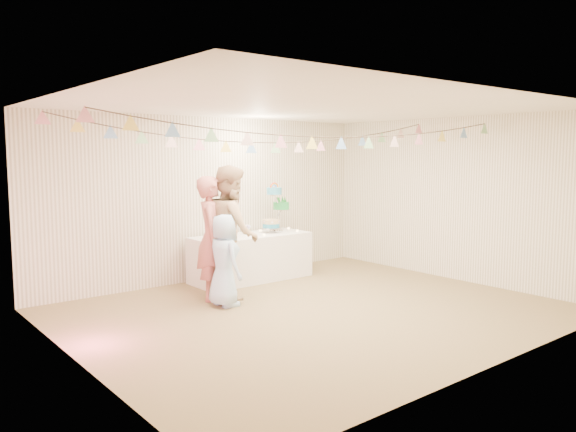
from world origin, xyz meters
TOP-DOWN VIEW (x-y plane):
  - floor at (0.00, 0.00)m, footprint 6.00×6.00m
  - ceiling at (0.00, 0.00)m, footprint 6.00×6.00m
  - back_wall at (0.00, 2.50)m, footprint 6.00×6.00m
  - front_wall at (0.00, -2.50)m, footprint 6.00×6.00m
  - left_wall at (-3.00, 0.00)m, footprint 5.00×5.00m
  - right_wall at (3.00, 0.00)m, footprint 5.00×5.00m
  - table at (0.42, 2.02)m, footprint 1.95×0.78m
  - cake_stand at (0.97, 2.07)m, footprint 0.68×0.40m
  - cake_bottom at (0.82, 2.01)m, footprint 0.31×0.31m
  - cake_middle at (1.15, 2.16)m, footprint 0.27×0.27m
  - cake_top_tier at (0.91, 2.04)m, footprint 0.25×0.25m
  - platter at (-0.15, 1.97)m, footprint 0.34×0.34m
  - posy at (0.38, 2.07)m, footprint 0.14×0.14m
  - person_adult_a at (-0.71, 1.36)m, footprint 0.69×0.75m
  - person_adult_b at (-0.43, 1.29)m, footprint 1.03×1.12m
  - person_child at (-0.78, 0.94)m, footprint 0.41×0.62m
  - bunting_back at (0.00, 1.10)m, footprint 5.60×1.10m
  - bunting_front at (0.00, -0.20)m, footprint 5.60×0.90m
  - tealight_0 at (-0.38, 1.87)m, footprint 0.04×0.04m
  - tealight_1 at (0.07, 2.20)m, footprint 0.04×0.04m
  - tealight_2 at (0.52, 1.80)m, footprint 0.04×0.04m
  - tealight_3 at (0.77, 2.24)m, footprint 0.04×0.04m
  - tealight_4 at (1.24, 1.84)m, footprint 0.04×0.04m
  - tealight_5 at (1.32, 2.17)m, footprint 0.04×0.04m

SIDE VIEW (x-z plane):
  - floor at x=0.00m, z-range 0.00..0.00m
  - table at x=0.42m, z-range 0.00..0.73m
  - person_child at x=-0.78m, z-range 0.00..1.23m
  - tealight_0 at x=-0.38m, z-range 0.73..0.76m
  - tealight_1 at x=0.07m, z-range 0.73..0.76m
  - tealight_2 at x=0.52m, z-range 0.73..0.76m
  - tealight_3 at x=0.77m, z-range 0.73..0.76m
  - tealight_4 at x=1.24m, z-range 0.73..0.76m
  - tealight_5 at x=1.32m, z-range 0.73..0.76m
  - platter at x=-0.15m, z-range 0.75..0.77m
  - posy at x=0.38m, z-range 0.75..0.91m
  - cake_bottom at x=0.82m, z-range 0.76..0.91m
  - person_adult_a at x=-0.71m, z-range 0.00..1.72m
  - person_adult_b at x=-0.43m, z-range 0.00..1.86m
  - cake_middle at x=1.15m, z-range 1.00..1.22m
  - cake_stand at x=0.97m, z-range 0.75..1.51m
  - back_wall at x=0.00m, z-range 1.30..1.30m
  - front_wall at x=0.00m, z-range 1.30..1.30m
  - left_wall at x=-3.00m, z-range 1.30..1.30m
  - right_wall at x=3.00m, z-range 1.30..1.30m
  - cake_top_tier at x=0.91m, z-range 1.28..1.47m
  - bunting_front at x=0.00m, z-range 2.14..2.50m
  - bunting_back at x=0.00m, z-range 2.15..2.55m
  - ceiling at x=0.00m, z-range 2.60..2.60m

